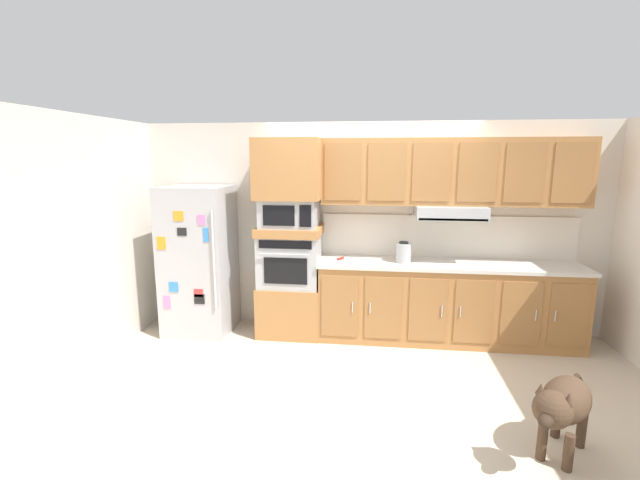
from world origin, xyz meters
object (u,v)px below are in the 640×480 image
object	(u,v)px
built_in_oven	(290,260)
electric_kettle	(403,253)
refrigerator	(199,260)
screwdriver	(341,259)
microwave	(290,213)
dog	(563,404)

from	to	relation	value
built_in_oven	electric_kettle	world-z (taller)	built_in_oven
refrigerator	screwdriver	size ratio (longest dim) A/B	10.49
electric_kettle	microwave	bearing A→B (deg)	177.93
built_in_oven	microwave	world-z (taller)	microwave
electric_kettle	screwdriver	bearing A→B (deg)	176.72
dog	screwdriver	bearing A→B (deg)	-103.58
built_in_oven	dog	xyz separation A→B (m)	(2.29, -1.99, -0.48)
dog	electric_kettle	bearing A→B (deg)	-117.14
microwave	electric_kettle	bearing A→B (deg)	-2.07
microwave	electric_kettle	xyz separation A→B (m)	(1.31, -0.05, -0.43)
screwdriver	electric_kettle	world-z (taller)	electric_kettle
refrigerator	built_in_oven	xyz separation A→B (m)	(1.10, 0.07, 0.02)
built_in_oven	screwdriver	xyz separation A→B (m)	(0.60, -0.01, 0.03)
refrigerator	screwdriver	xyz separation A→B (m)	(1.70, 0.06, 0.05)
refrigerator	built_in_oven	distance (m)	1.11
built_in_oven	screwdriver	size ratio (longest dim) A/B	4.17
microwave	screwdriver	bearing A→B (deg)	-0.65
refrigerator	screwdriver	world-z (taller)	refrigerator
microwave	electric_kettle	world-z (taller)	microwave
microwave	screwdriver	world-z (taller)	microwave
built_in_oven	microwave	xyz separation A→B (m)	(0.00, -0.00, 0.56)
screwdriver	dog	distance (m)	2.66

